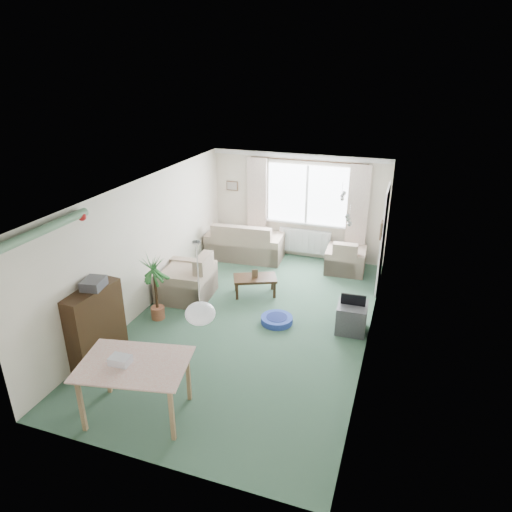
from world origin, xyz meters
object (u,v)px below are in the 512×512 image
(coffee_table, at_px, (255,286))
(dining_table, at_px, (137,390))
(sofa, at_px, (246,239))
(armchair_left, at_px, (186,276))
(armchair_corner, at_px, (346,255))
(pet_bed, at_px, (277,320))
(bookshelf, at_px, (95,325))
(tv_cube, at_px, (352,317))
(houseplant, at_px, (156,288))

(coffee_table, height_order, dining_table, dining_table)
(sofa, relative_size, coffee_table, 2.11)
(armchair_left, bearing_deg, armchair_corner, 124.23)
(sofa, relative_size, armchair_corner, 2.10)
(armchair_corner, xyz_separation_m, coffee_table, (-1.50, -1.69, -0.19))
(coffee_table, relative_size, pet_bed, 1.48)
(coffee_table, bearing_deg, dining_table, -95.05)
(bookshelf, bearing_deg, tv_cube, 35.04)
(coffee_table, distance_m, dining_table, 3.66)
(bookshelf, relative_size, tv_cube, 2.21)
(armchair_left, relative_size, bookshelf, 0.84)
(houseplant, bearing_deg, coffee_table, 46.98)
(pet_bed, bearing_deg, bookshelf, -140.23)
(bookshelf, distance_m, houseplant, 1.37)
(armchair_corner, relative_size, armchair_left, 0.83)
(coffee_table, distance_m, tv_cube, 2.10)
(coffee_table, bearing_deg, armchair_left, -156.91)
(tv_cube, bearing_deg, armchair_left, 174.51)
(pet_bed, bearing_deg, coffee_table, 128.74)
(dining_table, bearing_deg, bookshelf, 145.61)
(coffee_table, bearing_deg, bookshelf, -119.33)
(armchair_corner, relative_size, dining_table, 0.67)
(armchair_corner, xyz_separation_m, tv_cube, (0.47, -2.39, -0.13))
(bookshelf, bearing_deg, pet_bed, 44.34)
(armchair_left, height_order, dining_table, armchair_left)
(dining_table, bearing_deg, tv_cube, 51.95)
(houseplant, bearing_deg, bookshelf, -99.65)
(coffee_table, relative_size, tv_cube, 1.54)
(tv_cube, relative_size, pet_bed, 0.96)
(houseplant, distance_m, pet_bed, 2.19)
(coffee_table, bearing_deg, armchair_corner, 48.36)
(pet_bed, bearing_deg, houseplant, -165.20)
(houseplant, xyz_separation_m, tv_cube, (3.31, 0.73, -0.35))
(bookshelf, relative_size, dining_table, 0.96)
(armchair_left, xyz_separation_m, bookshelf, (-0.34, -2.26, 0.15))
(sofa, relative_size, tv_cube, 3.23)
(tv_cube, bearing_deg, sofa, 136.94)
(houseplant, bearing_deg, armchair_left, 83.12)
(bookshelf, height_order, dining_table, bookshelf)
(tv_cube, bearing_deg, dining_table, -130.32)
(armchair_left, distance_m, houseplant, 0.93)
(sofa, distance_m, dining_table, 5.37)
(sofa, relative_size, armchair_left, 1.73)
(houseplant, distance_m, tv_cube, 3.41)
(armchair_corner, distance_m, houseplant, 4.22)
(armchair_left, height_order, tv_cube, armchair_left)
(bookshelf, height_order, tv_cube, bookshelf)
(coffee_table, distance_m, bookshelf, 3.22)
(sofa, distance_m, armchair_corner, 2.33)
(bookshelf, distance_m, dining_table, 1.52)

